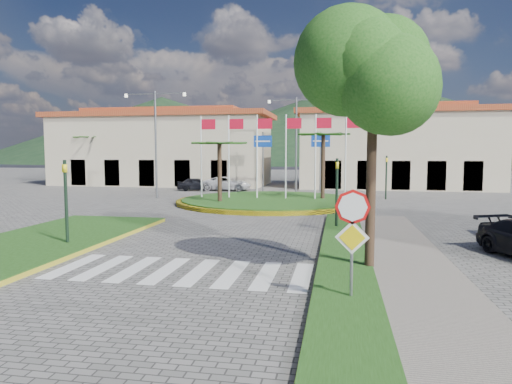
% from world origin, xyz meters
% --- Properties ---
extents(ground, '(160.00, 160.00, 0.00)m').
position_xyz_m(ground, '(0.00, 0.00, 0.00)').
color(ground, '#5C5A57').
rests_on(ground, ground).
extents(sidewalk_right, '(4.00, 28.00, 0.15)m').
position_xyz_m(sidewalk_right, '(6.00, 2.00, 0.07)').
color(sidewalk_right, gray).
rests_on(sidewalk_right, ground).
extents(verge_right, '(1.60, 28.00, 0.18)m').
position_xyz_m(verge_right, '(4.80, 2.00, 0.09)').
color(verge_right, '#1E4513').
rests_on(verge_right, ground).
extents(median_left, '(5.00, 14.00, 0.18)m').
position_xyz_m(median_left, '(-6.50, 6.00, 0.09)').
color(median_left, '#1E4513').
rests_on(median_left, ground).
extents(crosswalk, '(8.00, 3.00, 0.01)m').
position_xyz_m(crosswalk, '(0.00, 4.00, 0.01)').
color(crosswalk, silver).
rests_on(crosswalk, ground).
extents(roundabout_island, '(12.70, 12.70, 6.00)m').
position_xyz_m(roundabout_island, '(0.00, 22.00, 0.17)').
color(roundabout_island, yellow).
rests_on(roundabout_island, ground).
extents(stop_sign, '(0.80, 0.11, 2.65)m').
position_xyz_m(stop_sign, '(4.90, 1.96, 1.79)').
color(stop_sign, slate).
rests_on(stop_sign, ground).
extents(deciduous_tree, '(3.60, 3.60, 6.80)m').
position_xyz_m(deciduous_tree, '(5.50, 5.00, 5.18)').
color(deciduous_tree, black).
rests_on(deciduous_tree, ground).
extents(traffic_light_left, '(0.15, 0.18, 3.20)m').
position_xyz_m(traffic_light_left, '(-5.20, 6.50, 1.94)').
color(traffic_light_left, black).
rests_on(traffic_light_left, ground).
extents(traffic_light_right, '(0.15, 0.18, 3.20)m').
position_xyz_m(traffic_light_right, '(4.50, 12.00, 1.94)').
color(traffic_light_right, black).
rests_on(traffic_light_right, ground).
extents(traffic_light_far, '(0.18, 0.15, 3.20)m').
position_xyz_m(traffic_light_far, '(8.00, 26.00, 1.94)').
color(traffic_light_far, black).
rests_on(traffic_light_far, ground).
extents(direction_sign_west, '(1.60, 0.14, 5.20)m').
position_xyz_m(direction_sign_west, '(-2.00, 30.97, 3.53)').
color(direction_sign_west, slate).
rests_on(direction_sign_west, ground).
extents(direction_sign_east, '(1.60, 0.14, 5.20)m').
position_xyz_m(direction_sign_east, '(3.00, 30.97, 3.53)').
color(direction_sign_east, slate).
rests_on(direction_sign_east, ground).
extents(street_lamp_centre, '(4.80, 0.16, 8.00)m').
position_xyz_m(street_lamp_centre, '(1.00, 30.00, 4.50)').
color(street_lamp_centre, slate).
rests_on(street_lamp_centre, ground).
extents(street_lamp_west, '(4.80, 0.16, 8.00)m').
position_xyz_m(street_lamp_west, '(-9.00, 24.00, 4.50)').
color(street_lamp_west, slate).
rests_on(street_lamp_west, ground).
extents(building_left, '(23.32, 9.54, 8.05)m').
position_xyz_m(building_left, '(-14.00, 38.00, 3.90)').
color(building_left, '#C5B695').
rests_on(building_left, ground).
extents(building_right, '(19.08, 9.54, 8.05)m').
position_xyz_m(building_right, '(10.00, 38.00, 3.90)').
color(building_right, '#C5B695').
rests_on(building_right, ground).
extents(hill_far_west, '(140.00, 140.00, 22.00)m').
position_xyz_m(hill_far_west, '(-55.00, 140.00, 11.00)').
color(hill_far_west, black).
rests_on(hill_far_west, ground).
extents(hill_far_mid, '(180.00, 180.00, 30.00)m').
position_xyz_m(hill_far_mid, '(15.00, 160.00, 15.00)').
color(hill_far_mid, black).
rests_on(hill_far_mid, ground).
extents(hill_near_back, '(110.00, 110.00, 16.00)m').
position_xyz_m(hill_near_back, '(-10.00, 130.00, 8.00)').
color(hill_near_back, black).
rests_on(hill_near_back, ground).
extents(white_van, '(4.66, 2.46, 1.25)m').
position_xyz_m(white_van, '(-5.42, 31.34, 0.62)').
color(white_van, silver).
rests_on(white_van, ground).
extents(car_dark_a, '(3.70, 2.18, 1.18)m').
position_xyz_m(car_dark_a, '(-8.00, 30.81, 0.59)').
color(car_dark_a, black).
rests_on(car_dark_a, ground).
extents(car_dark_b, '(4.22, 1.80, 1.35)m').
position_xyz_m(car_dark_b, '(10.11, 36.66, 0.68)').
color(car_dark_b, black).
rests_on(car_dark_b, ground).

